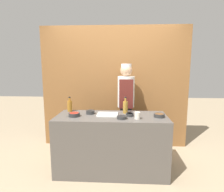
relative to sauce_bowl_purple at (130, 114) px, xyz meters
name	(u,v)px	position (x,y,z in m)	size (l,w,h in m)	color
ground_plane	(112,170)	(-0.27, 0.02, -0.91)	(14.00, 14.00, 0.00)	tan
cabinet_wall	(114,87)	(-0.27, 1.05, 0.29)	(2.91, 0.18, 2.40)	brown
counter	(112,143)	(-0.27, 0.02, -0.47)	(1.67, 0.68, 0.89)	#514C47
sauce_bowl_purple	(130,114)	(0.00, 0.00, 0.00)	(0.11, 0.11, 0.05)	#2D2D2D
sauce_bowl_white	(122,117)	(-0.12, -0.14, 0.00)	(0.15, 0.15, 0.04)	#2D2D2D
sauce_bowl_green	(90,112)	(-0.61, 0.10, 0.00)	(0.13, 0.13, 0.06)	#2D2D2D
sauce_bowl_red	(74,114)	(-0.83, -0.06, 0.00)	(0.17, 0.17, 0.06)	#2D2D2D
sauce_bowl_brown	(159,115)	(0.43, -0.02, 0.00)	(0.16, 0.16, 0.05)	#2D2D2D
cutting_board	(108,114)	(-0.34, 0.05, -0.02)	(0.31, 0.24, 0.02)	white
bottle_vinegar	(125,107)	(-0.06, 0.18, 0.08)	(0.08, 0.08, 0.26)	olive
bottle_amber	(70,106)	(-0.98, 0.25, 0.07)	(0.08, 0.08, 0.24)	#9E661E
cup_cream	(137,116)	(0.10, -0.14, 0.02)	(0.08, 0.08, 0.10)	silver
chef_center	(126,104)	(-0.05, 0.67, 0.01)	(0.31, 0.31, 1.67)	#28282D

